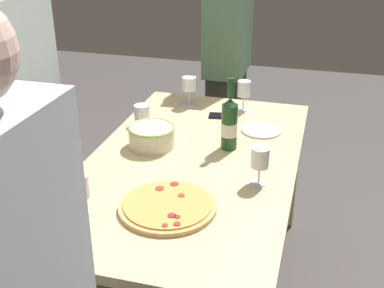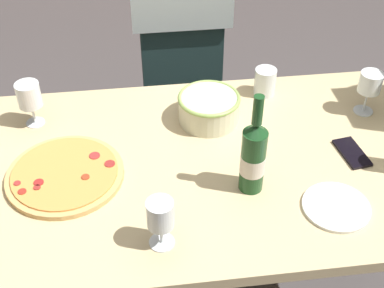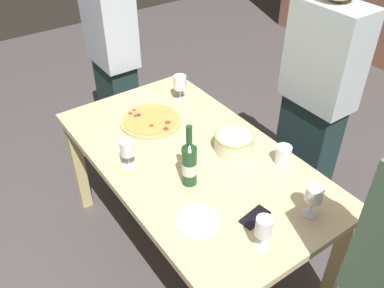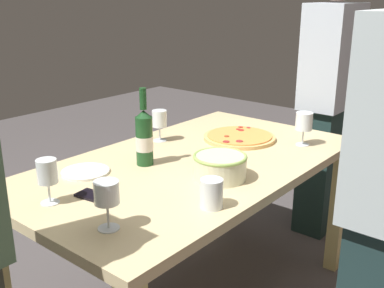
% 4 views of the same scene
% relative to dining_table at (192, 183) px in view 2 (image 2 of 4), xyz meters
% --- Properties ---
extents(dining_table, '(1.60, 0.90, 0.75)m').
position_rel_dining_table_xyz_m(dining_table, '(0.00, 0.00, 0.00)').
color(dining_table, '#D3BC8A').
rests_on(dining_table, ground).
extents(pizza, '(0.36, 0.36, 0.03)m').
position_rel_dining_table_xyz_m(pizza, '(-0.40, -0.02, 0.10)').
color(pizza, tan).
rests_on(pizza, dining_table).
extents(serving_bowl, '(0.22, 0.22, 0.10)m').
position_rel_dining_table_xyz_m(serving_bowl, '(0.09, 0.21, 0.15)').
color(serving_bowl, beige).
rests_on(serving_bowl, dining_table).
extents(wine_bottle, '(0.07, 0.07, 0.33)m').
position_rel_dining_table_xyz_m(wine_bottle, '(0.16, -0.13, 0.22)').
color(wine_bottle, '#1B4821').
rests_on(wine_bottle, dining_table).
extents(wine_glass_near_pizza, '(0.07, 0.07, 0.16)m').
position_rel_dining_table_xyz_m(wine_glass_near_pizza, '(-0.12, -0.31, 0.20)').
color(wine_glass_near_pizza, white).
rests_on(wine_glass_near_pizza, dining_table).
extents(wine_glass_by_bottle, '(0.08, 0.08, 0.16)m').
position_rel_dining_table_xyz_m(wine_glass_by_bottle, '(-0.52, 0.27, 0.20)').
color(wine_glass_by_bottle, white).
rests_on(wine_glass_by_bottle, dining_table).
extents(wine_glass_far_right, '(0.08, 0.08, 0.16)m').
position_rel_dining_table_xyz_m(wine_glass_far_right, '(0.64, 0.19, 0.21)').
color(wine_glass_far_right, white).
rests_on(wine_glass_far_right, dining_table).
extents(cup_amber, '(0.08, 0.08, 0.10)m').
position_rel_dining_table_xyz_m(cup_amber, '(0.32, 0.35, 0.14)').
color(cup_amber, white).
rests_on(cup_amber, dining_table).
extents(side_plate, '(0.20, 0.20, 0.01)m').
position_rel_dining_table_xyz_m(side_plate, '(0.39, -0.25, 0.10)').
color(side_plate, white).
rests_on(side_plate, dining_table).
extents(cell_phone, '(0.09, 0.15, 0.01)m').
position_rel_dining_table_xyz_m(cell_phone, '(0.52, -0.02, 0.10)').
color(cell_phone, black).
rests_on(cell_phone, dining_table).
extents(person_guest_left, '(0.43, 0.24, 1.63)m').
position_rel_dining_table_xyz_m(person_guest_left, '(0.06, 0.88, 0.17)').
color(person_guest_left, '#1D3233').
rests_on(person_guest_left, ground).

